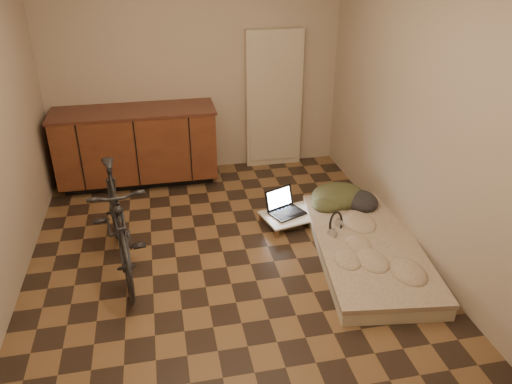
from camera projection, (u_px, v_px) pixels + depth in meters
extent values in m
cube|color=brown|center=(223.00, 252.00, 4.70)|extent=(3.50, 4.00, 0.00)
cube|color=tan|center=(195.00, 66.00, 5.86)|extent=(3.50, 0.00, 2.60)
cube|color=tan|center=(275.00, 254.00, 2.37)|extent=(3.50, 0.00, 2.60)
cube|color=tan|center=(413.00, 107.00, 4.43)|extent=(0.00, 4.00, 2.60)
cube|color=black|center=(141.00, 177.00, 6.06)|extent=(1.70, 0.48, 0.10)
cube|color=#4D2415|center=(137.00, 144.00, 5.83)|extent=(1.80, 0.60, 0.78)
cube|color=#4B261B|center=(133.00, 111.00, 5.64)|extent=(1.84, 0.62, 0.03)
cube|color=beige|center=(274.00, 100.00, 6.18)|extent=(0.70, 0.10, 1.70)
imported|color=black|center=(117.00, 216.00, 4.27)|extent=(0.70, 1.65, 1.03)
cube|color=beige|center=(366.00, 250.00, 4.62)|extent=(1.12, 1.97, 0.12)
cube|color=#C5AF97|center=(367.00, 243.00, 4.59)|extent=(1.15, 1.99, 0.04)
cube|color=brown|center=(277.00, 233.00, 4.91)|extent=(0.04, 0.04, 0.09)
cube|color=brown|center=(261.00, 217.00, 5.20)|extent=(0.04, 0.04, 0.09)
cube|color=brown|center=(326.00, 221.00, 5.13)|extent=(0.04, 0.04, 0.09)
cube|color=brown|center=(309.00, 206.00, 5.42)|extent=(0.04, 0.04, 0.09)
cube|color=white|center=(294.00, 214.00, 5.14)|extent=(0.72, 0.55, 0.02)
cube|color=black|center=(287.00, 213.00, 5.13)|extent=(0.40, 0.35, 0.02)
cube|color=black|center=(279.00, 198.00, 5.18)|extent=(0.33, 0.19, 0.21)
cube|color=white|center=(279.00, 198.00, 5.18)|extent=(0.28, 0.16, 0.17)
ellipsoid|color=silver|center=(312.00, 207.00, 5.23)|extent=(0.07, 0.10, 0.03)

